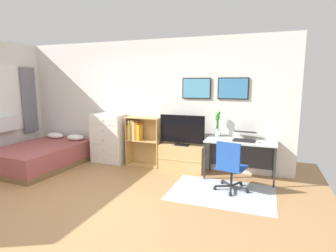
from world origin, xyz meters
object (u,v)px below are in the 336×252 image
Objects in this scene: bookshelf at (141,137)px; wine_glass at (219,133)px; desk at (241,147)px; laptop at (245,136)px; computer_mouse at (259,142)px; dresser at (109,138)px; office_chair at (230,165)px; tv_stand at (182,158)px; bed at (42,155)px; bamboo_vase at (218,124)px; television at (182,130)px.

bookshelf is 1.78m from wine_glass.
laptop is (0.07, -0.02, 0.20)m from desk.
dresser is at bearing 177.19° from computer_mouse.
office_chair is at bearing -99.02° from laptop.
office_chair reaches higher than tv_stand.
wine_glass reaches higher than tv_stand.
bookshelf is 10.22× the size of computer_mouse.
bed is at bearing -166.63° from laptop.
bamboo_vase is (0.69, 0.11, 0.73)m from tv_stand.
dresser is 3.22m from computer_mouse.
bookshelf is at bearing -178.98° from laptop.
wine_glass reaches higher than computer_mouse.
bookshelf is at bearing 25.14° from bed.
bed is 19.26× the size of computer_mouse.
tv_stand is (0.97, -0.05, -0.35)m from bookshelf.
dresser is at bearing 177.79° from office_chair.
computer_mouse reaches higher than bed.
computer_mouse is at bearing -0.53° from wine_glass.
office_chair is at bearing -22.20° from bookshelf.
bamboo_vase is (-0.47, 0.12, 0.40)m from desk.
tv_stand is (1.73, 0.02, -0.29)m from dresser.
computer_mouse is at bearing -26.30° from desk.
computer_mouse is (1.49, -0.17, 0.49)m from tv_stand.
television reaches higher than bookshelf.
tv_stand is at bearing 157.02° from office_chair.
bed is 4.27m from laptop.
desk is 2.57× the size of bamboo_vase.
television is at bearing 169.53° from wine_glass.
television reaches higher than laptop.
wine_glass is at bearing 179.47° from computer_mouse.
wine_glass is at bearing -72.84° from bamboo_vase.
bed is 1.81× the size of dresser.
tv_stand is 1.57m from computer_mouse.
bed is 11.13× the size of wine_glass.
dresser is at bearing 176.55° from wine_glass.
laptop is 0.48m from wine_glass.
television is at bearing -0.25° from dresser.
television is (1.73, -0.01, 0.29)m from dresser.
television reaches higher than dresser.
bed is 1.46m from dresser.
bed is 3.81m from wine_glass.
television is at bearing 157.81° from office_chair.
bamboo_vase is at bearing 15.92° from bed.
bamboo_vase is at bearing 8.76° from tv_stand.
wine_glass reaches higher than laptop.
computer_mouse is (2.45, -0.23, 0.14)m from bookshelf.
dresser is 2.89m from desk.
computer_mouse is (4.42, 0.60, 0.52)m from bed.
dresser is 10.66× the size of computer_mouse.
bed is 2.15× the size of television.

